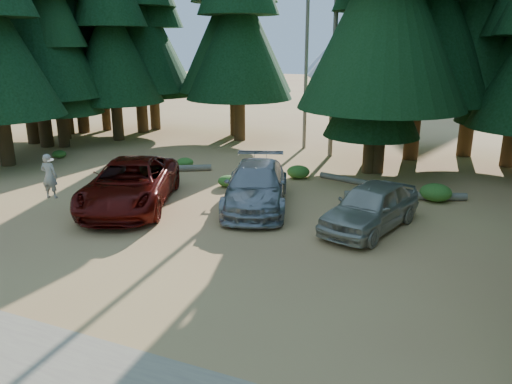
{
  "coord_description": "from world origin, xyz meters",
  "views": [
    {
      "loc": [
        7.78,
        -11.99,
        6.17
      ],
      "look_at": [
        1.38,
        2.81,
        1.25
      ],
      "focal_mm": 35.0,
      "sensor_mm": 36.0,
      "label": 1
    }
  ],
  "objects_px": {
    "log_left": "(168,169)",
    "log_mid": "(353,181)",
    "log_right": "(405,196)",
    "red_pickup": "(130,184)",
    "silver_minivan_center": "(256,186)",
    "silver_minivan_right": "(371,206)",
    "frisbee_player": "(49,176)"
  },
  "relations": [
    {
      "from": "log_right",
      "to": "log_mid",
      "type": "bearing_deg",
      "value": 130.13
    },
    {
      "from": "silver_minivan_right",
      "to": "frisbee_player",
      "type": "distance_m",
      "value": 11.48
    },
    {
      "from": "silver_minivan_center",
      "to": "log_right",
      "type": "xyz_separation_m",
      "value": [
        5.19,
        3.17,
        -0.67
      ]
    },
    {
      "from": "log_left",
      "to": "silver_minivan_right",
      "type": "bearing_deg",
      "value": -50.03
    },
    {
      "from": "silver_minivan_center",
      "to": "log_right",
      "type": "distance_m",
      "value": 6.11
    },
    {
      "from": "silver_minivan_center",
      "to": "log_left",
      "type": "distance_m",
      "value": 6.87
    },
    {
      "from": "silver_minivan_center",
      "to": "log_left",
      "type": "height_order",
      "value": "silver_minivan_center"
    },
    {
      "from": "silver_minivan_center",
      "to": "log_right",
      "type": "bearing_deg",
      "value": 12.21
    },
    {
      "from": "frisbee_player",
      "to": "log_mid",
      "type": "bearing_deg",
      "value": -150.35
    },
    {
      "from": "silver_minivan_center",
      "to": "log_mid",
      "type": "distance_m",
      "value": 5.41
    },
    {
      "from": "red_pickup",
      "to": "log_mid",
      "type": "distance_m",
      "value": 9.73
    },
    {
      "from": "frisbee_player",
      "to": "log_left",
      "type": "height_order",
      "value": "frisbee_player"
    },
    {
      "from": "red_pickup",
      "to": "log_left",
      "type": "xyz_separation_m",
      "value": [
        -1.61,
        5.06,
        -0.74
      ]
    },
    {
      "from": "silver_minivan_center",
      "to": "log_mid",
      "type": "relative_size",
      "value": 1.72
    },
    {
      "from": "silver_minivan_right",
      "to": "frisbee_player",
      "type": "xyz_separation_m",
      "value": [
        -11.01,
        -3.18,
        0.67
      ]
    },
    {
      "from": "log_left",
      "to": "log_mid",
      "type": "bearing_deg",
      "value": -20.65
    },
    {
      "from": "log_right",
      "to": "red_pickup",
      "type": "bearing_deg",
      "value": -171.5
    },
    {
      "from": "silver_minivan_center",
      "to": "silver_minivan_right",
      "type": "height_order",
      "value": "silver_minivan_center"
    },
    {
      "from": "red_pickup",
      "to": "frisbee_player",
      "type": "xyz_separation_m",
      "value": [
        -2.05,
        -1.93,
        0.58
      ]
    },
    {
      "from": "silver_minivan_center",
      "to": "red_pickup",
      "type": "bearing_deg",
      "value": -176.04
    },
    {
      "from": "log_right",
      "to": "frisbee_player",
      "type": "bearing_deg",
      "value": -168.33
    },
    {
      "from": "frisbee_player",
      "to": "log_left",
      "type": "bearing_deg",
      "value": -106.51
    },
    {
      "from": "log_left",
      "to": "log_mid",
      "type": "relative_size",
      "value": 1.28
    },
    {
      "from": "log_mid",
      "to": "red_pickup",
      "type": "bearing_deg",
      "value": -122.01
    },
    {
      "from": "frisbee_player",
      "to": "log_right",
      "type": "height_order",
      "value": "frisbee_player"
    },
    {
      "from": "red_pickup",
      "to": "silver_minivan_center",
      "type": "height_order",
      "value": "red_pickup"
    },
    {
      "from": "silver_minivan_center",
      "to": "log_mid",
      "type": "xyz_separation_m",
      "value": [
        2.71,
        4.63,
        -0.69
      ]
    },
    {
      "from": "red_pickup",
      "to": "silver_minivan_right",
      "type": "xyz_separation_m",
      "value": [
        8.96,
        1.25,
        -0.09
      ]
    },
    {
      "from": "log_left",
      "to": "log_right",
      "type": "xyz_separation_m",
      "value": [
        11.25,
        0.02,
        0.0
      ]
    },
    {
      "from": "silver_minivan_right",
      "to": "silver_minivan_center",
      "type": "bearing_deg",
      "value": -172.66
    },
    {
      "from": "red_pickup",
      "to": "silver_minivan_center",
      "type": "bearing_deg",
      "value": 0.41
    },
    {
      "from": "silver_minivan_center",
      "to": "frisbee_player",
      "type": "distance_m",
      "value": 7.58
    }
  ]
}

